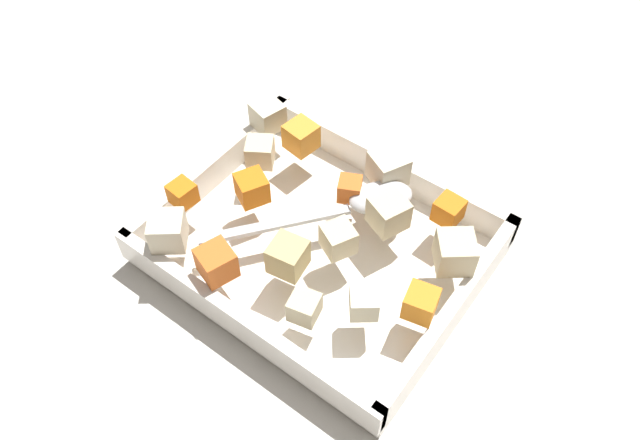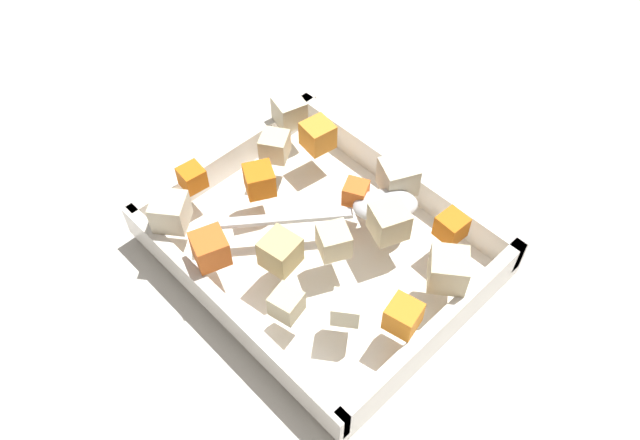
# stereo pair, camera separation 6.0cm
# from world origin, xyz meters

# --- Properties ---
(ground_plane) EXTENTS (4.00, 4.00, 0.00)m
(ground_plane) POSITION_xyz_m (0.00, 0.00, 0.00)
(ground_plane) COLOR beige
(baking_dish) EXTENTS (0.30, 0.25, 0.05)m
(baking_dish) POSITION_xyz_m (0.02, 0.00, 0.01)
(baking_dish) COLOR white
(baking_dish) RESTS_ON ground_plane
(carrot_chunk_near_left) EXTENTS (0.02, 0.02, 0.02)m
(carrot_chunk_near_left) POSITION_xyz_m (0.14, 0.06, 0.06)
(carrot_chunk_near_left) COLOR orange
(carrot_chunk_near_left) RESTS_ON baking_dish
(carrot_chunk_far_right) EXTENTS (0.03, 0.03, 0.02)m
(carrot_chunk_far_right) POSITION_xyz_m (0.02, -0.04, 0.06)
(carrot_chunk_far_right) COLOR orange
(carrot_chunk_far_right) RESTS_ON baking_dish
(carrot_chunk_heap_side) EXTENTS (0.04, 0.04, 0.03)m
(carrot_chunk_heap_side) POSITION_xyz_m (0.06, 0.10, 0.07)
(carrot_chunk_heap_side) COLOR orange
(carrot_chunk_heap_side) RESTS_ON baking_dish
(carrot_chunk_mid_right) EXTENTS (0.03, 0.03, 0.02)m
(carrot_chunk_mid_right) POSITION_xyz_m (-0.07, -0.08, 0.06)
(carrot_chunk_mid_right) COLOR orange
(carrot_chunk_mid_right) RESTS_ON baking_dish
(carrot_chunk_rim_edge) EXTENTS (0.04, 0.04, 0.03)m
(carrot_chunk_rim_edge) POSITION_xyz_m (0.09, 0.01, 0.06)
(carrot_chunk_rim_edge) COLOR orange
(carrot_chunk_rim_edge) RESTS_ON baking_dish
(carrot_chunk_back_center) EXTENTS (0.03, 0.03, 0.03)m
(carrot_chunk_back_center) POSITION_xyz_m (0.10, -0.07, 0.07)
(carrot_chunk_back_center) COLOR orange
(carrot_chunk_back_center) RESTS_ON baking_dish
(carrot_chunk_mid_left) EXTENTS (0.03, 0.03, 0.03)m
(carrot_chunk_mid_left) POSITION_xyz_m (-0.11, 0.03, 0.06)
(carrot_chunk_mid_left) COLOR orange
(carrot_chunk_mid_left) RESTS_ON baking_dish
(potato_chunk_under_handle) EXTENTS (0.04, 0.04, 0.03)m
(potato_chunk_under_handle) POSITION_xyz_m (0.12, -0.03, 0.06)
(potato_chunk_under_handle) COLOR beige
(potato_chunk_under_handle) RESTS_ON baking_dish
(potato_chunk_near_right) EXTENTS (0.04, 0.04, 0.03)m
(potato_chunk_near_right) POSITION_xyz_m (0.01, 0.06, 0.07)
(potato_chunk_near_right) COLOR tan
(potato_chunk_near_right) RESTS_ON baking_dish
(potato_chunk_corner_nw) EXTENTS (0.04, 0.04, 0.03)m
(potato_chunk_corner_nw) POSITION_xyz_m (0.15, -0.07, 0.07)
(potato_chunk_corner_nw) COLOR beige
(potato_chunk_corner_nw) RESTS_ON baking_dish
(potato_chunk_corner_se) EXTENTS (0.04, 0.04, 0.03)m
(potato_chunk_corner_se) POSITION_xyz_m (-0.03, -0.04, 0.07)
(potato_chunk_corner_se) COLOR beige
(potato_chunk_corner_se) RESTS_ON baking_dish
(potato_chunk_near_spoon) EXTENTS (0.05, 0.05, 0.03)m
(potato_chunk_near_spoon) POSITION_xyz_m (-0.10, -0.03, 0.07)
(potato_chunk_near_spoon) COLOR beige
(potato_chunk_near_spoon) RESTS_ON baking_dish
(potato_chunk_front_center) EXTENTS (0.04, 0.04, 0.03)m
(potato_chunk_front_center) POSITION_xyz_m (-0.01, 0.01, 0.06)
(potato_chunk_front_center) COLOR beige
(potato_chunk_front_center) RESTS_ON baking_dish
(potato_chunk_center) EXTENTS (0.03, 0.03, 0.02)m
(potato_chunk_center) POSITION_xyz_m (-0.07, 0.06, 0.06)
(potato_chunk_center) COLOR beige
(potato_chunk_center) RESTS_ON baking_dish
(potato_chunk_heap_top) EXTENTS (0.03, 0.03, 0.02)m
(potato_chunk_heap_top) POSITION_xyz_m (-0.03, 0.09, 0.06)
(potato_chunk_heap_top) COLOR beige
(potato_chunk_heap_top) RESTS_ON baking_dish
(parsnip_chunk_corner_ne) EXTENTS (0.04, 0.04, 0.03)m
(parsnip_chunk_corner_ne) POSITION_xyz_m (0.12, 0.10, 0.07)
(parsnip_chunk_corner_ne) COLOR beige
(parsnip_chunk_corner_ne) RESTS_ON baking_dish
(parsnip_chunk_corner_sw) EXTENTS (0.04, 0.04, 0.03)m
(parsnip_chunk_corner_sw) POSITION_xyz_m (-0.00, -0.08, 0.07)
(parsnip_chunk_corner_sw) COLOR beige
(parsnip_chunk_corner_sw) RESTS_ON baking_dish
(serving_spoon) EXTENTS (0.15, 0.18, 0.02)m
(serving_spoon) POSITION_xyz_m (-0.00, -0.04, 0.06)
(serving_spoon) COLOR silver
(serving_spoon) RESTS_ON baking_dish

